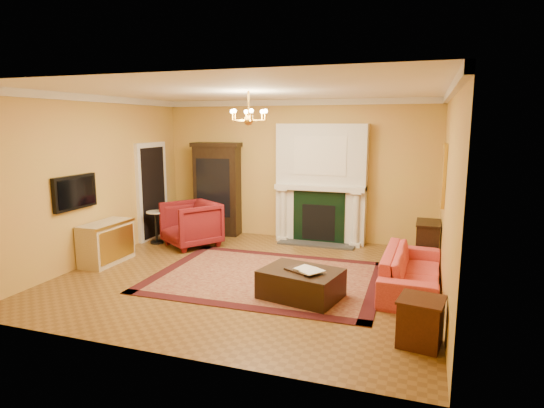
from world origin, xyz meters
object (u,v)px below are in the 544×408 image
at_px(leather_ottoman, 301,283).
at_px(coral_sofa, 412,264).
at_px(wingback_armchair, 191,222).
at_px(commode, 106,243).
at_px(end_table, 420,323).
at_px(china_cabinet, 218,191).
at_px(pedestal_table, 156,225).
at_px(console_table, 427,244).

bearing_deg(leather_ottoman, coral_sofa, 42.49).
distance_m(wingback_armchair, commode, 1.78).
xyz_separation_m(coral_sofa, leather_ottoman, (-1.50, -0.88, -0.18)).
xyz_separation_m(end_table, leather_ottoman, (-1.66, 0.93, -0.05)).
relative_size(china_cabinet, wingback_armchair, 1.97).
height_order(wingback_armchair, leather_ottoman, wingback_armchair).
height_order(coral_sofa, leather_ottoman, coral_sofa).
bearing_deg(leather_ottoman, commode, -175.37).
height_order(china_cabinet, pedestal_table, china_cabinet).
distance_m(china_cabinet, console_table, 4.67).
xyz_separation_m(wingback_armchair, leather_ottoman, (2.90, -2.03, -0.29)).
bearing_deg(console_table, wingback_armchair, -176.19).
relative_size(commode, coral_sofa, 0.49).
xyz_separation_m(coral_sofa, console_table, (0.22, 1.41, -0.03)).
bearing_deg(end_table, wingback_armchair, 146.94).
relative_size(end_table, leather_ottoman, 0.48).
xyz_separation_m(china_cabinet, wingback_armchair, (-0.07, -1.13, -0.49)).
height_order(china_cabinet, console_table, china_cabinet).
height_order(pedestal_table, leather_ottoman, pedestal_table).
distance_m(wingback_armchair, coral_sofa, 4.55).
bearing_deg(pedestal_table, leather_ottoman, -28.19).
bearing_deg(pedestal_table, china_cabinet, 53.27).
bearing_deg(end_table, pedestal_table, 151.46).
xyz_separation_m(pedestal_table, end_table, (5.36, -2.92, -0.14)).
bearing_deg(commode, coral_sofa, 4.71).
xyz_separation_m(coral_sofa, end_table, (0.16, -1.81, -0.14)).
relative_size(wingback_armchair, commode, 1.00).
xyz_separation_m(commode, leather_ottoman, (3.79, -0.50, -0.16)).
height_order(wingback_armchair, commode, wingback_armchair).
height_order(pedestal_table, commode, commode).
distance_m(china_cabinet, commode, 2.90).
bearing_deg(pedestal_table, wingback_armchair, 3.55).
relative_size(pedestal_table, commode, 0.68).
relative_size(commode, leather_ottoman, 0.92).
distance_m(end_table, console_table, 3.23).
relative_size(pedestal_table, coral_sofa, 0.33).
height_order(china_cabinet, end_table, china_cabinet).
bearing_deg(coral_sofa, pedestal_table, 79.59).
distance_m(coral_sofa, end_table, 1.82).
bearing_deg(end_table, console_table, 88.93).
relative_size(coral_sofa, leather_ottoman, 1.89).
bearing_deg(china_cabinet, wingback_armchair, -99.49).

